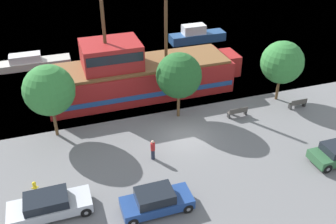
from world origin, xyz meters
TOP-DOWN VIEW (x-y plane):
  - ground_plane at (0.00, 0.00)m, footprint 160.00×160.00m
  - pirate_ship at (-1.62, 7.84)m, footprint 17.74×4.88m
  - moored_boat_dockside at (-10.89, 17.02)m, footprint 7.83×1.84m
  - moored_boat_outer at (8.47, 18.48)m, footprint 6.84×1.90m
  - parked_car_curb_front at (-10.25, -4.83)m, footprint 4.74×1.88m
  - parked_car_curb_mid at (-4.26, -6.48)m, footprint 4.20×1.81m
  - fire_hydrant at (-11.04, -2.58)m, footprint 0.42×0.25m
  - bench_promenade_east at (10.76, 0.97)m, footprint 1.54×0.45m
  - bench_promenade_west at (5.18, 1.36)m, footprint 1.66×0.45m
  - pedestrian_walking_near at (-3.08, -1.79)m, footprint 0.32×0.32m
  - tree_row_east at (-9.26, 3.40)m, footprint 3.74×3.74m
  - tree_row_mideast at (0.55, 3.03)m, footprint 3.64×3.64m
  - tree_row_midwest at (9.88, 2.92)m, footprint 3.66×3.66m

SIDE VIEW (x-z plane):
  - ground_plane at x=0.00m, z-range 0.00..0.00m
  - fire_hydrant at x=-11.04m, z-range 0.03..0.79m
  - bench_promenade_east at x=10.76m, z-range 0.01..0.86m
  - bench_promenade_west at x=5.18m, z-range 0.01..0.86m
  - moored_boat_dockside at x=-10.89m, z-range -0.20..1.31m
  - parked_car_curb_front at x=-10.25m, z-range -0.01..1.40m
  - parked_car_curb_mid at x=-4.26m, z-range -0.02..1.45m
  - moored_boat_outer at x=8.47m, z-range -0.27..1.84m
  - pedestrian_walking_near at x=-3.08m, z-range 0.00..1.58m
  - pirate_ship at x=-1.62m, z-range -2.99..6.85m
  - tree_row_midwest at x=9.88m, z-range 0.87..6.28m
  - tree_row_mideast at x=0.55m, z-range 0.95..6.50m
  - tree_row_east at x=-9.26m, z-range 1.01..6.78m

